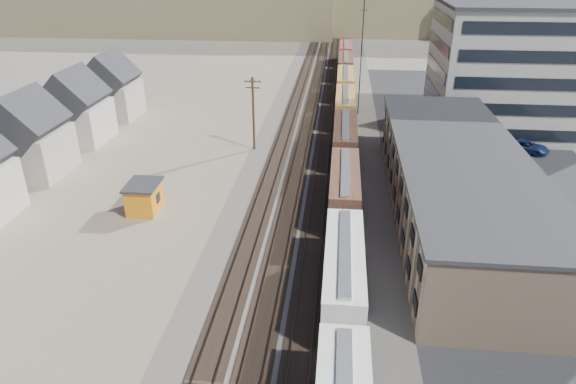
# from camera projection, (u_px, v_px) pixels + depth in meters

# --- Properties ---
(ballast_bed) EXTENTS (18.00, 200.00, 0.06)m
(ballast_bed) POSITION_uv_depth(u_px,v_px,m) (319.00, 132.00, 77.11)
(ballast_bed) COLOR #4C4742
(ballast_bed) RESTS_ON ground
(dirt_yard) EXTENTS (24.00, 180.00, 0.03)m
(dirt_yard) POSITION_uv_depth(u_px,v_px,m) (169.00, 151.00, 70.00)
(dirt_yard) COLOR #83745A
(dirt_yard) RESTS_ON ground
(asphalt_lot) EXTENTS (26.00, 120.00, 0.04)m
(asphalt_lot) POSITION_uv_depth(u_px,v_px,m) (496.00, 179.00, 61.63)
(asphalt_lot) COLOR #232326
(asphalt_lot) RESTS_ON ground
(rail_tracks) EXTENTS (11.40, 200.00, 0.24)m
(rail_tracks) POSITION_uv_depth(u_px,v_px,m) (315.00, 132.00, 77.13)
(rail_tracks) COLOR black
(rail_tracks) RESTS_ON ground
(freight_train) EXTENTS (3.00, 119.74, 4.46)m
(freight_train) POSITION_uv_depth(u_px,v_px,m) (345.00, 120.00, 73.55)
(freight_train) COLOR black
(freight_train) RESTS_ON ground
(warehouse) EXTENTS (12.40, 40.40, 7.25)m
(warehouse) POSITION_uv_depth(u_px,v_px,m) (456.00, 184.00, 51.73)
(warehouse) COLOR tan
(warehouse) RESTS_ON ground
(office_tower) EXTENTS (22.60, 18.60, 18.45)m
(office_tower) POSITION_uv_depth(u_px,v_px,m) (513.00, 68.00, 74.99)
(office_tower) COLOR #9E998E
(office_tower) RESTS_ON ground
(utility_pole_north) EXTENTS (2.20, 0.32, 10.00)m
(utility_pole_north) POSITION_uv_depth(u_px,v_px,m) (253.00, 112.00, 68.45)
(utility_pole_north) COLOR #382619
(utility_pole_north) RESTS_ON ground
(radio_mast) EXTENTS (1.20, 0.16, 18.00)m
(radio_mast) POSITION_uv_depth(u_px,v_px,m) (361.00, 59.00, 81.60)
(radio_mast) COLOR black
(radio_mast) RESTS_ON ground
(maintenance_shed) EXTENTS (3.41, 4.36, 3.13)m
(maintenance_shed) POSITION_uv_depth(u_px,v_px,m) (144.00, 197.00, 53.67)
(maintenance_shed) COLOR orange
(maintenance_shed) RESTS_ON ground
(parked_car_blue) EXTENTS (6.33, 5.27, 1.61)m
(parked_car_blue) POSITION_uv_depth(u_px,v_px,m) (526.00, 147.00, 69.41)
(parked_car_blue) COLOR navy
(parked_car_blue) RESTS_ON ground
(parked_car_far) EXTENTS (3.48, 4.83, 1.53)m
(parked_car_far) POSITION_uv_depth(u_px,v_px,m) (512.00, 116.00, 82.24)
(parked_car_far) COLOR white
(parked_car_far) RESTS_ON ground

